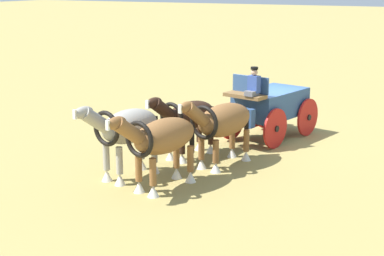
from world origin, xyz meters
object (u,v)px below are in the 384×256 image
at_px(draft_horse_rear_off, 188,118).
at_px(draft_horse_lead_off, 126,129).
at_px(draft_horse_rear_near, 222,122).
at_px(draft_horse_lead_near, 161,139).
at_px(show_wagon, 269,105).

distance_m(draft_horse_rear_off, draft_horse_lead_off, 2.59).
height_order(draft_horse_rear_near, draft_horse_lead_near, draft_horse_lead_near).
bearing_deg(draft_horse_lead_off, show_wagon, 162.07).
xyz_separation_m(draft_horse_lead_near, draft_horse_lead_off, (-0.27, -1.27, 0.04)).
bearing_deg(draft_horse_rear_off, show_wagon, 157.66).
distance_m(draft_horse_rear_off, draft_horse_lead_near, 2.90).
xyz_separation_m(show_wagon, draft_horse_rear_off, (3.32, -1.36, 0.10)).
height_order(draft_horse_rear_off, draft_horse_lead_off, draft_horse_lead_off).
bearing_deg(show_wagon, draft_horse_rear_off, -22.34).
relative_size(draft_horse_rear_off, draft_horse_lead_off, 1.02).
distance_m(show_wagon, draft_horse_rear_near, 3.57).
height_order(draft_horse_rear_off, draft_horse_lead_near, draft_horse_lead_near).
xyz_separation_m(draft_horse_rear_near, draft_horse_lead_off, (2.28, -1.81, 0.08)).
relative_size(show_wagon, draft_horse_rear_near, 1.81).
xyz_separation_m(show_wagon, draft_horse_lead_near, (6.12, -0.62, 0.19)).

